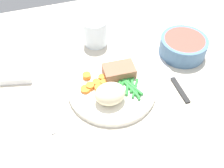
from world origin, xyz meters
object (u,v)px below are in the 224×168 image
(knife, at_px, (171,76))
(napkin, at_px, (10,68))
(salad_bowl, at_px, (183,46))
(water_glass, at_px, (95,34))
(fork, at_px, (48,106))
(dinner_plate, at_px, (112,89))
(meat_portion, at_px, (119,71))

(knife, distance_m, napkin, 0.45)
(salad_bowl, bearing_deg, water_glass, 151.62)
(fork, bearing_deg, salad_bowl, 6.76)
(knife, bearing_deg, water_glass, 128.74)
(dinner_plate, height_order, napkin, napkin)
(dinner_plate, xyz_separation_m, meat_portion, (0.03, 0.04, 0.02))
(dinner_plate, xyz_separation_m, fork, (-0.17, -0.00, -0.01))
(fork, bearing_deg, napkin, 112.94)
(dinner_plate, height_order, water_glass, water_glass)
(meat_portion, height_order, salad_bowl, salad_bowl)
(meat_portion, distance_m, napkin, 0.31)
(dinner_plate, distance_m, knife, 0.17)
(dinner_plate, distance_m, fork, 0.17)
(knife, distance_m, salad_bowl, 0.11)
(meat_portion, height_order, napkin, meat_portion)
(fork, bearing_deg, water_glass, 44.53)
(dinner_plate, bearing_deg, knife, -0.95)
(meat_portion, distance_m, salad_bowl, 0.22)
(napkin, bearing_deg, knife, -21.00)
(dinner_plate, bearing_deg, water_glass, 86.72)
(fork, xyz_separation_m, salad_bowl, (0.41, 0.08, 0.03))
(dinner_plate, distance_m, napkin, 0.30)
(dinner_plate, distance_m, meat_portion, 0.05)
(fork, xyz_separation_m, knife, (0.34, -0.00, -0.00))
(dinner_plate, bearing_deg, salad_bowl, 17.30)
(water_glass, height_order, napkin, water_glass)
(salad_bowl, height_order, napkin, salad_bowl)
(water_glass, bearing_deg, fork, -131.46)
(dinner_plate, xyz_separation_m, salad_bowl, (0.24, 0.08, 0.02))
(fork, distance_m, knife, 0.34)
(napkin, bearing_deg, water_glass, 9.15)
(fork, distance_m, water_glass, 0.28)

